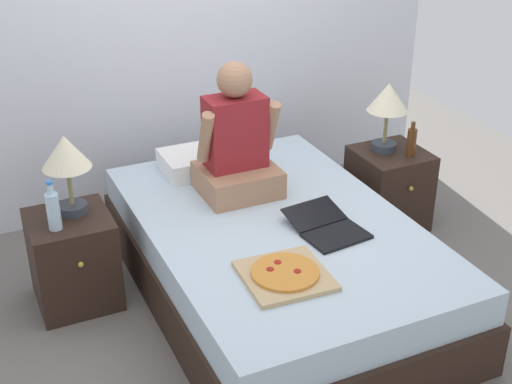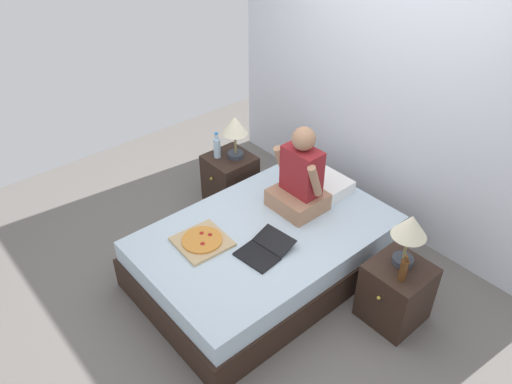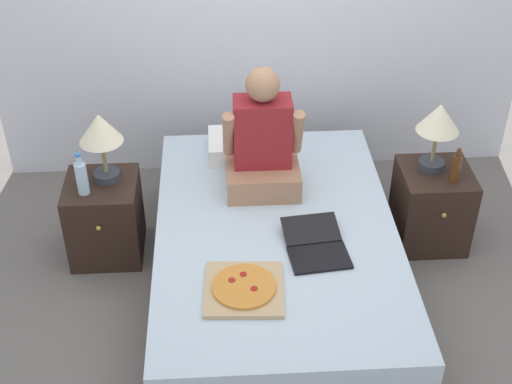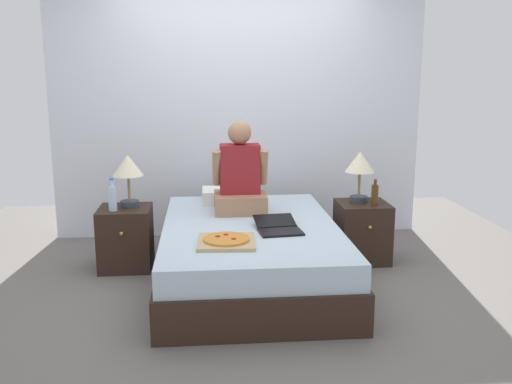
# 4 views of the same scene
# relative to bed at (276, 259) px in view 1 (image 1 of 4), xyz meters

# --- Properties ---
(ground_plane) EXTENTS (5.72, 5.72, 0.00)m
(ground_plane) POSITION_rel_bed_xyz_m (0.00, 0.00, -0.24)
(ground_plane) COLOR #66605B
(wall_back) EXTENTS (3.72, 0.12, 2.50)m
(wall_back) POSITION_rel_bed_xyz_m (0.00, 1.44, 1.01)
(wall_back) COLOR silver
(wall_back) RESTS_ON ground
(bed) EXTENTS (1.41, 2.16, 0.48)m
(bed) POSITION_rel_bed_xyz_m (0.00, 0.00, 0.00)
(bed) COLOR black
(bed) RESTS_ON ground
(nightstand_left) EXTENTS (0.44, 0.47, 0.53)m
(nightstand_left) POSITION_rel_bed_xyz_m (-1.04, 0.43, 0.03)
(nightstand_left) COLOR black
(nightstand_left) RESTS_ON ground
(lamp_on_left_nightstand) EXTENTS (0.26, 0.26, 0.45)m
(lamp_on_left_nightstand) POSITION_rel_bed_xyz_m (-1.00, 0.48, 0.62)
(lamp_on_left_nightstand) COLOR #333842
(lamp_on_left_nightstand) RESTS_ON nightstand_left
(water_bottle) EXTENTS (0.07, 0.07, 0.28)m
(water_bottle) POSITION_rel_bed_xyz_m (-1.12, 0.34, 0.40)
(water_bottle) COLOR silver
(water_bottle) RESTS_ON nightstand_left
(nightstand_right) EXTENTS (0.44, 0.47, 0.53)m
(nightstand_right) POSITION_rel_bed_xyz_m (1.04, 0.43, 0.03)
(nightstand_right) COLOR black
(nightstand_right) RESTS_ON ground
(lamp_on_right_nightstand) EXTENTS (0.26, 0.26, 0.45)m
(lamp_on_right_nightstand) POSITION_rel_bed_xyz_m (1.01, 0.48, 0.62)
(lamp_on_right_nightstand) COLOR #333842
(lamp_on_right_nightstand) RESTS_ON nightstand_right
(beer_bottle) EXTENTS (0.06, 0.06, 0.23)m
(beer_bottle) POSITION_rel_bed_xyz_m (1.11, 0.33, 0.39)
(beer_bottle) COLOR #512D14
(beer_bottle) RESTS_ON nightstand_right
(pillow) EXTENTS (0.52, 0.34, 0.12)m
(pillow) POSITION_rel_bed_xyz_m (-0.12, 0.80, 0.30)
(pillow) COLOR white
(pillow) RESTS_ON bed
(person_seated) EXTENTS (0.47, 0.40, 0.78)m
(person_seated) POSITION_rel_bed_xyz_m (-0.05, 0.43, 0.53)
(person_seated) COLOR #A37556
(person_seated) RESTS_ON bed
(laptop) EXTENTS (0.36, 0.45, 0.07)m
(laptop) POSITION_rel_bed_xyz_m (0.20, -0.21, 0.26)
(laptop) COLOR black
(laptop) RESTS_ON bed
(pizza_box) EXTENTS (0.42, 0.42, 0.05)m
(pizza_box) POSITION_rel_bed_xyz_m (-0.21, -0.51, 0.26)
(pizza_box) COLOR tan
(pizza_box) RESTS_ON bed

